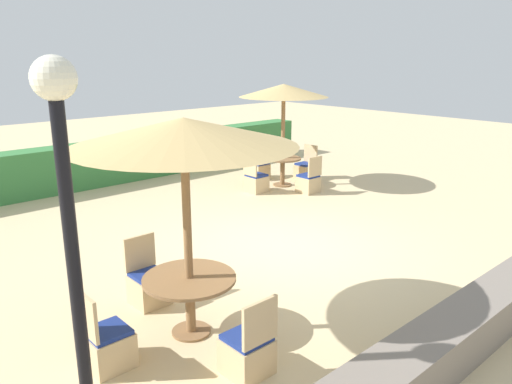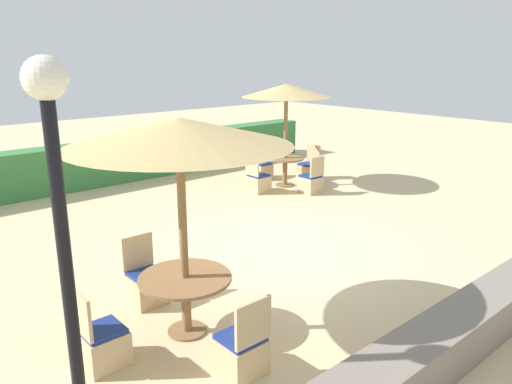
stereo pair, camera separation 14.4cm
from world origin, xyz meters
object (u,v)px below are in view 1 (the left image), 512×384
Objects in this scene: patio_chair_back_right_north at (258,169)px; parasol_back_right at (284,91)px; parasol_front_left at (184,133)px; round_table_front_left at (190,288)px; round_table_back_right at (283,164)px; patio_chair_back_right_west at (256,182)px; lamp_post at (64,177)px; patio_chair_front_left_north at (149,285)px; patio_chair_back_right_east at (306,170)px; patio_chair_back_right_south at (309,182)px; patio_chair_front_left_west at (107,345)px; patio_chair_front_left_south at (248,352)px.

parasol_back_right is at bearing 86.94° from patio_chair_back_right_north.
parasol_front_left is 2.35× the size of round_table_front_left.
parasol_front_left is (-5.90, -4.30, 1.92)m from round_table_back_right.
patio_chair_back_right_west is 1.00× the size of patio_chair_back_right_north.
patio_chair_front_left_north is (1.61, 1.64, -2.09)m from lamp_post.
parasol_back_right reaches higher than patio_chair_back_right_east.
patio_chair_back_right_west is 1.00× the size of patio_chair_back_right_east.
lamp_post is at bearing -146.71° from parasol_back_right.
parasol_back_right is 2.36m from patio_chair_back_right_west.
parasol_front_left reaches higher than round_table_front_left.
lamp_post reaches higher than patio_chair_back_right_north.
parasol_back_right is 2.80× the size of patio_chair_front_left_north.
patio_chair_back_right_south is (-0.07, -1.91, 0.00)m from patio_chair_back_right_north.
round_table_front_left is at bearing 26.57° from parasol_front_left.
patio_chair_back_right_west and patio_chair_back_right_north have the same top height.
patio_chair_front_left_west is at bearing -154.43° from patio_chair_back_right_south.
patio_chair_back_right_south reaches higher than round_table_back_right.
patio_chair_back_right_west is 1.89m from patio_chair_back_right_east.
round_table_back_right is 1.03m from patio_chair_back_right_north.
patio_chair_back_right_west is 1.00× the size of patio_chair_front_left_west.
patio_chair_front_left_north is at bearing 45.56° from lamp_post.
patio_chair_back_right_east and patio_chair_front_left_north have the same top height.
parasol_back_right reaches higher than patio_chair_front_left_south.
patio_chair_back_right_south is 0.82× the size of round_table_front_left.
patio_chair_back_right_north is at bearing -144.33° from patio_chair_front_left_north.
patio_chair_back_right_west is at bearing 91.87° from patio_chair_back_right_east.
parasol_back_right is 8.28m from patio_chair_front_left_south.
patio_chair_back_right_west reaches higher than round_table_front_left.
parasol_front_left reaches higher than patio_chair_front_left_north.
patio_chair_back_right_west is at bearing 125.14° from patio_chair_front_left_west.
parasol_front_left is 2.47m from patio_chair_front_left_south.
patio_chair_back_right_south is 7.13m from parasol_front_left.
patio_chair_back_right_north and patio_chair_front_left_north have the same top height.
lamp_post is at bearing -146.71° from round_table_back_right.
patio_chair_back_right_north is at bearing 38.03° from lamp_post.
patio_chair_front_left_north is at bearing 35.67° from patio_chair_back_right_north.
patio_chair_back_right_north is 0.35× the size of parasol_front_left.
patio_chair_front_left_north is (-5.86, -2.35, 0.00)m from patio_chair_back_right_south.
patio_chair_back_right_north is at bearing 46.83° from patio_chair_front_left_south.
patio_chair_front_left_north is at bearing -158.17° from patio_chair_back_right_south.
patio_chair_front_left_west is (-6.95, -3.33, 0.00)m from patio_chair_back_right_south.
patio_chair_back_right_west is 0.35× the size of parasol_front_left.
patio_chair_front_left_north is at bearing 131.93° from patio_chair_front_left_west.
patio_chair_back_right_north reaches higher than round_table_back_right.
patio_chair_back_right_east and patio_chair_front_left_west have the same top height.
round_table_front_left is at bearing 88.93° from patio_chair_front_left_south.
patio_chair_back_right_east is (8.43, 4.96, -2.09)m from lamp_post.
round_table_back_right is at bearing 36.07° from round_table_front_left.
round_table_front_left is (-6.84, -4.34, 0.33)m from patio_chair_back_right_east.
patio_chair_back_right_east is 9.01m from patio_chair_front_left_west.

